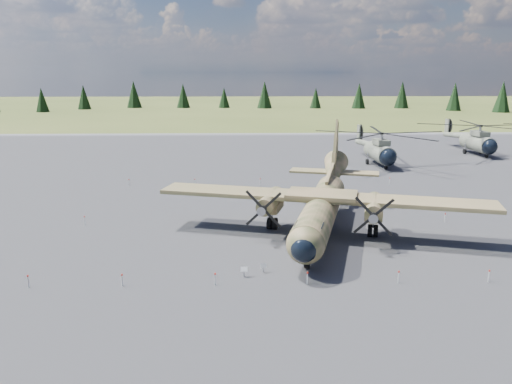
{
  "coord_description": "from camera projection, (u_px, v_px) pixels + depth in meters",
  "views": [
    {
      "loc": [
        -2.2,
        -43.67,
        13.48
      ],
      "look_at": [
        -0.92,
        2.0,
        2.51
      ],
      "focal_mm": 35.0,
      "sensor_mm": 36.0,
      "label": 1
    }
  ],
  "objects": [
    {
      "name": "info_placard_right",
      "position": [
        263.0,
        267.0,
        34.36
      ],
      "size": [
        0.44,
        0.28,
        0.65
      ],
      "rotation": [
        0.0,
        0.0,
        0.29
      ],
      "color": "gray",
      "rests_on": "ground"
    },
    {
      "name": "helicopter_mid",
      "position": [
        478.0,
        133.0,
        82.86
      ],
      "size": [
        20.83,
        24.02,
        5.08
      ],
      "rotation": [
        0.0,
        0.0,
        0.04
      ],
      "color": "slate",
      "rests_on": "ground"
    },
    {
      "name": "transport_plane",
      "position": [
        323.0,
        202.0,
        42.92
      ],
      "size": [
        27.73,
        24.78,
        9.23
      ],
      "rotation": [
        0.0,
        0.0,
        -0.27
      ],
      "color": "#3B4324",
      "rests_on": "ground"
    },
    {
      "name": "apron",
      "position": [
        262.0,
        197.0,
        55.37
      ],
      "size": [
        120.0,
        120.0,
        0.04
      ],
      "primitive_type": "cube",
      "color": "slate",
      "rests_on": "ground"
    },
    {
      "name": "info_placard_left",
      "position": [
        244.0,
        270.0,
        33.64
      ],
      "size": [
        0.46,
        0.21,
        0.72
      ],
      "rotation": [
        0.0,
        0.0,
        -0.03
      ],
      "color": "gray",
      "rests_on": "ground"
    },
    {
      "name": "helicopter_near",
      "position": [
        380.0,
        142.0,
        73.2
      ],
      "size": [
        20.52,
        23.66,
        5.0
      ],
      "rotation": [
        0.0,
        0.0,
        0.04
      ],
      "color": "slate",
      "rests_on": "ground"
    },
    {
      "name": "barrier_fence",
      "position": [
        262.0,
        219.0,
        45.45
      ],
      "size": [
        33.12,
        29.62,
        0.85
      ],
      "color": "silver",
      "rests_on": "ground"
    },
    {
      "name": "ground",
      "position": [
        267.0,
        224.0,
        45.65
      ],
      "size": [
        500.0,
        500.0,
        0.0
      ],
      "primitive_type": "plane",
      "color": "brown",
      "rests_on": "ground"
    },
    {
      "name": "treeline",
      "position": [
        176.0,
        167.0,
        46.68
      ],
      "size": [
        327.87,
        315.21,
        10.95
      ],
      "color": "black",
      "rests_on": "ground"
    }
  ]
}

